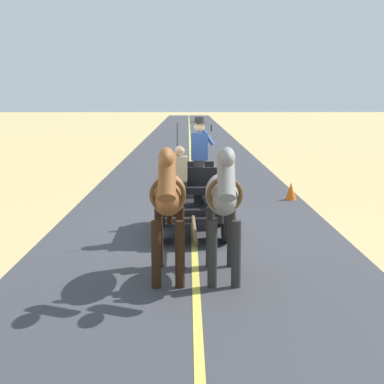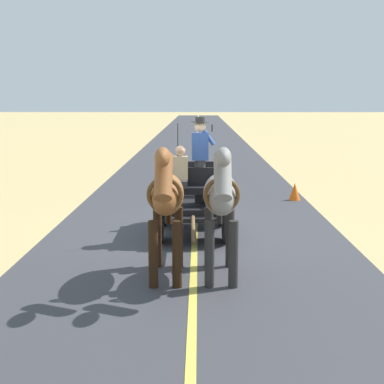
# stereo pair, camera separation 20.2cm
# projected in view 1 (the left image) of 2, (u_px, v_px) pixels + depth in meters

# --- Properties ---
(ground_plane) EXTENTS (200.00, 200.00, 0.00)m
(ground_plane) POSITION_uv_depth(u_px,v_px,m) (194.00, 232.00, 12.37)
(ground_plane) COLOR tan
(road_surface) EXTENTS (6.30, 160.00, 0.01)m
(road_surface) POSITION_uv_depth(u_px,v_px,m) (194.00, 232.00, 12.37)
(road_surface) COLOR #38383D
(road_surface) RESTS_ON ground
(road_centre_stripe) EXTENTS (0.12, 160.00, 0.00)m
(road_centre_stripe) POSITION_uv_depth(u_px,v_px,m) (194.00, 231.00, 12.37)
(road_centre_stripe) COLOR #DBCC4C
(road_centre_stripe) RESTS_ON road_surface
(horse_drawn_carriage) EXTENTS (1.45, 4.51, 2.50)m
(horse_drawn_carriage) POSITION_uv_depth(u_px,v_px,m) (192.00, 197.00, 12.04)
(horse_drawn_carriage) COLOR black
(horse_drawn_carriage) RESTS_ON ground
(horse_near_side) EXTENTS (0.57, 2.13, 2.21)m
(horse_near_side) POSITION_uv_depth(u_px,v_px,m) (223.00, 198.00, 8.98)
(horse_near_side) COLOR gray
(horse_near_side) RESTS_ON ground
(horse_off_side) EXTENTS (0.58, 2.13, 2.21)m
(horse_off_side) POSITION_uv_depth(u_px,v_px,m) (168.00, 198.00, 8.96)
(horse_off_side) COLOR brown
(horse_off_side) RESTS_ON ground
(traffic_cone) EXTENTS (0.32, 0.32, 0.50)m
(traffic_cone) POSITION_uv_depth(u_px,v_px,m) (291.00, 191.00, 16.18)
(traffic_cone) COLOR orange
(traffic_cone) RESTS_ON ground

